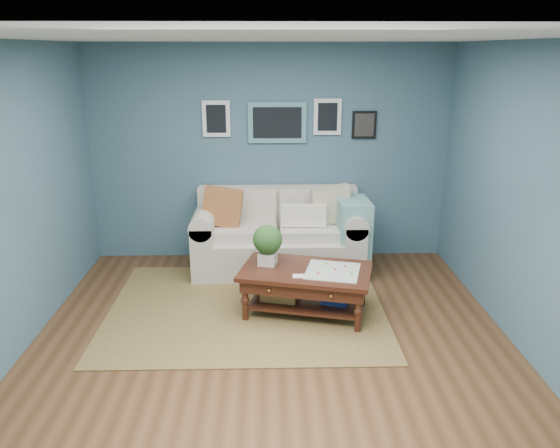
{
  "coord_description": "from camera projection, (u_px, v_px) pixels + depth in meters",
  "views": [
    {
      "loc": [
        -0.03,
        -4.31,
        2.62
      ],
      "look_at": [
        0.1,
        1.0,
        0.91
      ],
      "focal_mm": 35.0,
      "sensor_mm": 36.0,
      "label": 1
    }
  ],
  "objects": [
    {
      "name": "room_shell",
      "position": [
        272.0,
        207.0,
        4.55
      ],
      "size": [
        5.0,
        5.02,
        2.7
      ],
      "color": "brown",
      "rests_on": "ground"
    },
    {
      "name": "area_rug",
      "position": [
        247.0,
        308.0,
        5.76
      ],
      "size": [
        2.87,
        2.3,
        0.01
      ],
      "primitive_type": "cube",
      "color": "brown",
      "rests_on": "ground"
    },
    {
      "name": "loveseat",
      "position": [
        286.0,
        235.0,
        6.71
      ],
      "size": [
        2.1,
        0.95,
        1.08
      ],
      "color": "beige",
      "rests_on": "ground"
    },
    {
      "name": "coffee_table",
      "position": [
        299.0,
        276.0,
        5.58
      ],
      "size": [
        1.44,
        1.05,
        0.91
      ],
      "rotation": [
        0.0,
        0.0,
        -0.24
      ],
      "color": "#34130E",
      "rests_on": "ground"
    }
  ]
}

